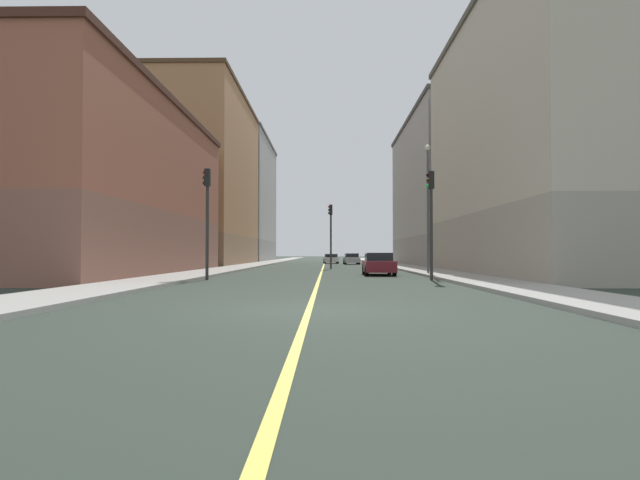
{
  "coord_description": "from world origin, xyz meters",
  "views": [
    {
      "loc": [
        0.46,
        -12.51,
        1.4
      ],
      "look_at": [
        -0.44,
        45.95,
        2.89
      ],
      "focal_mm": 28.63,
      "sensor_mm": 36.0,
      "label": 1
    }
  ],
  "objects_px": {
    "traffic_light_left_near": "(431,209)",
    "traffic_light_median_far": "(331,227)",
    "car_maroon": "(379,264)",
    "building_left_near": "(542,141)",
    "building_left_mid": "(448,193)",
    "car_white": "(331,259)",
    "street_lamp_left_near": "(428,196)",
    "building_right_distant": "(242,201)",
    "building_right_midblock": "(206,180)",
    "traffic_light_right_near": "(207,208)",
    "building_right_corner": "(106,188)",
    "car_silver": "(351,259)"
  },
  "relations": [
    {
      "from": "traffic_light_left_near",
      "to": "traffic_light_median_far",
      "type": "distance_m",
      "value": 19.51
    },
    {
      "from": "traffic_light_median_far",
      "to": "car_maroon",
      "type": "height_order",
      "value": "traffic_light_median_far"
    },
    {
      "from": "building_left_near",
      "to": "building_left_mid",
      "type": "relative_size",
      "value": 0.94
    },
    {
      "from": "building_left_mid",
      "to": "car_white",
      "type": "xyz_separation_m",
      "value": [
        -13.08,
        11.08,
        -7.55
      ]
    },
    {
      "from": "street_lamp_left_near",
      "to": "car_white",
      "type": "distance_m",
      "value": 36.89
    },
    {
      "from": "building_right_distant",
      "to": "building_right_midblock",
      "type": "bearing_deg",
      "value": -90.0
    },
    {
      "from": "building_left_near",
      "to": "car_white",
      "type": "relative_size",
      "value": 5.32
    },
    {
      "from": "traffic_light_right_near",
      "to": "building_right_midblock",
      "type": "bearing_deg",
      "value": 103.72
    },
    {
      "from": "building_right_corner",
      "to": "building_right_midblock",
      "type": "bearing_deg",
      "value": 90.0
    },
    {
      "from": "building_left_mid",
      "to": "street_lamp_left_near",
      "type": "relative_size",
      "value": 3.12
    },
    {
      "from": "building_left_near",
      "to": "car_silver",
      "type": "height_order",
      "value": "building_left_near"
    },
    {
      "from": "building_left_mid",
      "to": "traffic_light_left_near",
      "type": "xyz_separation_m",
      "value": [
        -8.17,
        -31.02,
        -4.52
      ]
    },
    {
      "from": "building_left_mid",
      "to": "traffic_light_left_near",
      "type": "distance_m",
      "value": 32.4
    },
    {
      "from": "building_right_distant",
      "to": "street_lamp_left_near",
      "type": "distance_m",
      "value": 56.66
    },
    {
      "from": "building_left_near",
      "to": "building_right_midblock",
      "type": "xyz_separation_m",
      "value": [
        -27.91,
        27.57,
        1.57
      ]
    },
    {
      "from": "building_left_mid",
      "to": "street_lamp_left_near",
      "type": "bearing_deg",
      "value": -105.92
    },
    {
      "from": "street_lamp_left_near",
      "to": "car_white",
      "type": "relative_size",
      "value": 1.82
    },
    {
      "from": "building_left_near",
      "to": "traffic_light_left_near",
      "type": "bearing_deg",
      "value": -144.91
    },
    {
      "from": "building_right_midblock",
      "to": "street_lamp_left_near",
      "type": "bearing_deg",
      "value": -52.82
    },
    {
      "from": "building_left_near",
      "to": "street_lamp_left_near",
      "type": "distance_m",
      "value": 7.94
    },
    {
      "from": "car_silver",
      "to": "building_left_mid",
      "type": "bearing_deg",
      "value": -29.58
    },
    {
      "from": "building_left_mid",
      "to": "building_right_midblock",
      "type": "distance_m",
      "value": 28.06
    },
    {
      "from": "building_left_near",
      "to": "traffic_light_left_near",
      "type": "height_order",
      "value": "building_left_near"
    },
    {
      "from": "building_right_corner",
      "to": "building_right_distant",
      "type": "distance_m",
      "value": 52.14
    },
    {
      "from": "building_left_near",
      "to": "car_maroon",
      "type": "xyz_separation_m",
      "value": [
        -10.26,
        0.44,
        -7.75
      ]
    },
    {
      "from": "building_left_near",
      "to": "car_maroon",
      "type": "bearing_deg",
      "value": 177.54
    },
    {
      "from": "street_lamp_left_near",
      "to": "car_silver",
      "type": "height_order",
      "value": "street_lamp_left_near"
    },
    {
      "from": "street_lamp_left_near",
      "to": "car_silver",
      "type": "xyz_separation_m",
      "value": [
        -3.4,
        31.06,
        -4.32
      ]
    },
    {
      "from": "car_white",
      "to": "building_right_corner",
      "type": "bearing_deg",
      "value": -112.6
    },
    {
      "from": "building_right_distant",
      "to": "street_lamp_left_near",
      "type": "bearing_deg",
      "value": -68.42
    },
    {
      "from": "building_right_corner",
      "to": "car_silver",
      "type": "relative_size",
      "value": 6.02
    },
    {
      "from": "building_left_near",
      "to": "building_right_distant",
      "type": "height_order",
      "value": "building_right_distant"
    },
    {
      "from": "building_left_mid",
      "to": "car_maroon",
      "type": "distance_m",
      "value": 27.91
    },
    {
      "from": "car_maroon",
      "to": "building_right_distant",
      "type": "bearing_deg",
      "value": 108.66
    },
    {
      "from": "traffic_light_left_near",
      "to": "car_maroon",
      "type": "relative_size",
      "value": 1.24
    },
    {
      "from": "building_right_distant",
      "to": "traffic_light_left_near",
      "type": "bearing_deg",
      "value": -71.33
    },
    {
      "from": "traffic_light_median_far",
      "to": "car_silver",
      "type": "xyz_separation_m",
      "value": [
        2.68,
        18.18,
        -3.04
      ]
    },
    {
      "from": "building_left_mid",
      "to": "traffic_light_right_near",
      "type": "distance_m",
      "value": 37.05
    },
    {
      "from": "traffic_light_right_near",
      "to": "car_maroon",
      "type": "distance_m",
      "value": 11.75
    },
    {
      "from": "traffic_light_median_far",
      "to": "building_left_mid",
      "type": "bearing_deg",
      "value": 42.63
    },
    {
      "from": "car_silver",
      "to": "building_right_distant",
      "type": "bearing_deg",
      "value": 129.03
    },
    {
      "from": "building_right_distant",
      "to": "car_white",
      "type": "relative_size",
      "value": 5.4
    },
    {
      "from": "building_left_near",
      "to": "traffic_light_right_near",
      "type": "distance_m",
      "value": 21.11
    },
    {
      "from": "traffic_light_median_far",
      "to": "building_right_midblock",
      "type": "bearing_deg",
      "value": 135.39
    },
    {
      "from": "traffic_light_left_near",
      "to": "traffic_light_median_far",
      "type": "relative_size",
      "value": 0.99
    },
    {
      "from": "building_left_mid",
      "to": "traffic_light_right_near",
      "type": "xyz_separation_m",
      "value": [
        -19.77,
        -31.02,
        -4.43
      ]
    },
    {
      "from": "building_right_midblock",
      "to": "car_silver",
      "type": "bearing_deg",
      "value": 12.05
    },
    {
      "from": "building_right_corner",
      "to": "building_right_midblock",
      "type": "height_order",
      "value": "building_right_midblock"
    },
    {
      "from": "building_right_corner",
      "to": "building_right_distant",
      "type": "bearing_deg",
      "value": 90.0
    },
    {
      "from": "building_left_mid",
      "to": "street_lamp_left_near",
      "type": "xyz_separation_m",
      "value": [
        -7.15,
        -25.07,
        -3.19
      ]
    }
  ]
}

